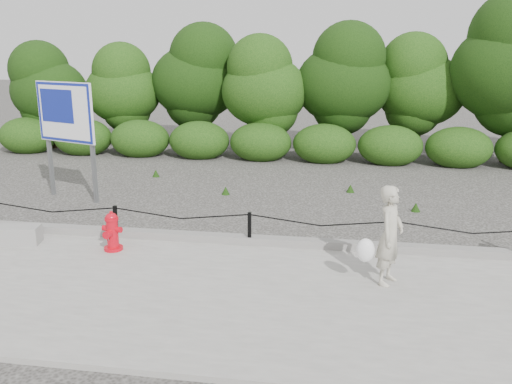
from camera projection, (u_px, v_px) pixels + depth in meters
The scene contains 9 objects.
ground at pixel (250, 249), 9.66m from camera, with size 90.00×90.00×0.00m, color #2D2B28.
sidewalk at pixel (226, 296), 7.75m from camera, with size 14.00×4.00×0.08m, color gray.
curb at pixel (250, 240), 9.67m from camera, with size 14.00×0.22×0.14m, color slate.
chain_barrier at pixel (250, 224), 9.54m from camera, with size 10.06×0.06×0.60m.
treeline at pixel (347, 78), 17.27m from camera, with size 20.22×3.73×5.00m.
fire_hydrant at pixel (112, 232), 9.31m from camera, with size 0.38×0.40×0.70m.
pedestrian at pixel (389, 236), 7.90m from camera, with size 0.76×0.64×1.49m.
concrete_block at pixel (12, 235), 9.66m from camera, with size 1.00×0.35×0.32m, color gray.
advertising_sign at pixel (66, 118), 12.30m from camera, with size 1.62×0.68×2.73m.
Camera 1 is at (1.56, -8.93, 3.50)m, focal length 38.00 mm.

